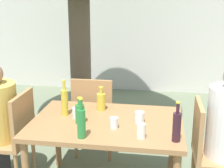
# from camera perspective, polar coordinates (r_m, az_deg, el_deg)

# --- Properties ---
(cafe_building_wall) EXTENTS (10.00, 0.08, 2.80)m
(cafe_building_wall) POSITION_cam_1_polar(r_m,az_deg,el_deg) (5.84, 4.71, 12.25)
(cafe_building_wall) COLOR beige
(cafe_building_wall) RESTS_ON ground_plane
(dining_table_front) EXTENTS (1.31, 0.91, 0.72)m
(dining_table_front) POSITION_cam_1_polar(r_m,az_deg,el_deg) (2.77, -0.97, -8.32)
(dining_table_front) COLOR #996B42
(dining_table_front) RESTS_ON ground_plane
(patio_chair_0) EXTENTS (0.44, 0.44, 0.93)m
(patio_chair_0) POSITION_cam_1_polar(r_m,az_deg,el_deg) (3.08, -17.67, -8.72)
(patio_chair_0) COLOR #A87A4C
(patio_chair_0) RESTS_ON ground_plane
(patio_chair_1) EXTENTS (0.44, 0.44, 0.93)m
(patio_chair_1) POSITION_cam_1_polar(r_m,az_deg,el_deg) (2.81, 17.50, -11.11)
(patio_chair_1) COLOR #A87A4C
(patio_chair_1) RESTS_ON ground_plane
(patio_chair_2) EXTENTS (0.44, 0.44, 0.93)m
(patio_chair_2) POSITION_cam_1_polar(r_m,az_deg,el_deg) (3.48, -3.28, -5.03)
(patio_chair_2) COLOR #A87A4C
(patio_chair_2) RESTS_ON ground_plane
(oil_cruet_0) EXTENTS (0.08, 0.08, 0.23)m
(oil_cruet_0) POSITION_cam_1_polar(r_m,az_deg,el_deg) (2.96, -2.02, -3.12)
(oil_cruet_0) COLOR gold
(oil_cruet_0) RESTS_ON dining_table_front
(oil_cruet_1) EXTENTS (0.06, 0.06, 0.33)m
(oil_cruet_1) POSITION_cam_1_polar(r_m,az_deg,el_deg) (2.85, -8.65, -3.18)
(oil_cruet_1) COLOR gold
(oil_cruet_1) RESTS_ON dining_table_front
(wine_bottle_2) EXTENTS (0.06, 0.06, 0.31)m
(wine_bottle_2) POSITION_cam_1_polar(r_m,az_deg,el_deg) (2.38, 11.75, -7.54)
(wine_bottle_2) COLOR #331923
(wine_bottle_2) RESTS_ON dining_table_front
(green_bottle_3) EXTENTS (0.08, 0.08, 0.23)m
(green_bottle_3) POSITION_cam_1_polar(r_m,az_deg,el_deg) (2.67, -5.88, -5.33)
(green_bottle_3) COLOR #287A38
(green_bottle_3) RESTS_ON dining_table_front
(green_bottle_4) EXTENTS (0.07, 0.07, 0.32)m
(green_bottle_4) POSITION_cam_1_polar(r_m,az_deg,el_deg) (2.39, -5.63, -7.04)
(green_bottle_4) COLOR #287A38
(green_bottle_4) RESTS_ON dining_table_front
(drinking_glass_0) EXTENTS (0.07, 0.07, 0.12)m
(drinking_glass_0) POSITION_cam_1_polar(r_m,az_deg,el_deg) (2.41, 5.35, -8.55)
(drinking_glass_0) COLOR silver
(drinking_glass_0) RESTS_ON dining_table_front
(drinking_glass_1) EXTENTS (0.07, 0.07, 0.09)m
(drinking_glass_1) POSITION_cam_1_polar(r_m,az_deg,el_deg) (2.58, 0.37, -7.10)
(drinking_glass_1) COLOR silver
(drinking_glass_1) RESTS_ON dining_table_front
(drinking_glass_2) EXTENTS (0.08, 0.08, 0.09)m
(drinking_glass_2) POSITION_cam_1_polar(r_m,az_deg,el_deg) (2.70, 5.05, -6.07)
(drinking_glass_2) COLOR silver
(drinking_glass_2) RESTS_ON dining_table_front
(drinking_glass_3) EXTENTS (0.08, 0.08, 0.09)m
(drinking_glass_3) POSITION_cam_1_polar(r_m,az_deg,el_deg) (2.80, -6.51, -5.26)
(drinking_glass_3) COLOR silver
(drinking_glass_3) RESTS_ON dining_table_front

